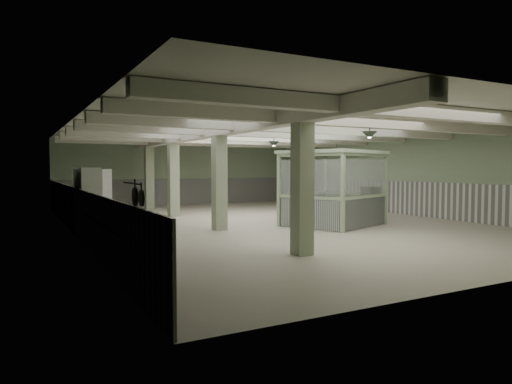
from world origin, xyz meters
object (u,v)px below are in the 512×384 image
prep_counter (118,239)px  guard_booth (333,176)px  filing_cabinet (370,205)px  walkin_cooler (87,203)px

prep_counter → guard_booth: size_ratio=1.32×
prep_counter → guard_booth: guard_booth is taller
prep_counter → filing_cabinet: 10.30m
walkin_cooler → filing_cabinet: walkin_cooler is taller
walkin_cooler → filing_cabinet: (10.05, -1.63, -0.32)m
prep_counter → guard_booth: bearing=18.1°
prep_counter → walkin_cooler: walkin_cooler is taller
walkin_cooler → guard_booth: guard_booth is taller
filing_cabinet → prep_counter: bearing=-161.4°
prep_counter → filing_cabinet: bearing=14.6°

